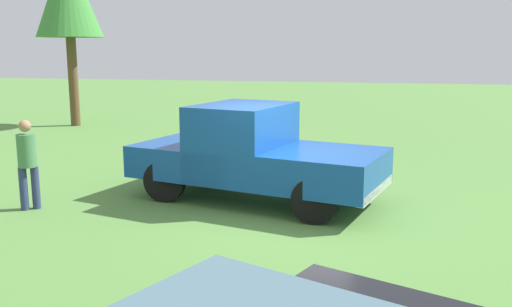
% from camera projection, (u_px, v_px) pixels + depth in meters
% --- Properties ---
extents(ground_plane, '(80.00, 80.00, 0.00)m').
position_uv_depth(ground_plane, '(283.00, 213.00, 9.55)').
color(ground_plane, '#54843D').
extents(pickup_truck, '(4.99, 2.97, 1.81)m').
position_uv_depth(pickup_truck, '(250.00, 151.00, 10.26)').
color(pickup_truck, black).
rests_on(pickup_truck, ground_plane).
extents(person_bystander, '(0.45, 0.45, 1.61)m').
position_uv_depth(person_bystander, '(27.00, 160.00, 9.62)').
color(person_bystander, navy).
rests_on(person_bystander, ground_plane).
extents(traffic_cone, '(0.32, 0.32, 0.55)m').
position_uv_depth(traffic_cone, '(180.00, 144.00, 14.96)').
color(traffic_cone, orange).
rests_on(traffic_cone, ground_plane).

